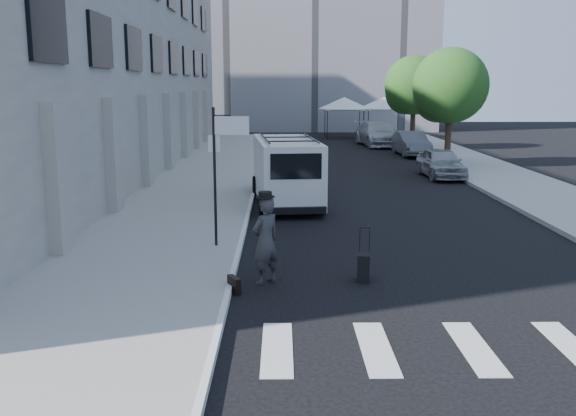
{
  "coord_description": "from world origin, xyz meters",
  "views": [
    {
      "loc": [
        -0.93,
        -12.75,
        4.21
      ],
      "look_at": [
        -0.77,
        2.26,
        1.3
      ],
      "focal_mm": 40.0,
      "sensor_mm": 36.0,
      "label": 1
    }
  ],
  "objects_px": {
    "parked_car_b": "(411,144)",
    "parked_car_c": "(378,134)",
    "suitcase": "(364,267)",
    "briefcase": "(234,285)",
    "parked_car_a": "(441,163)",
    "businessman": "(266,241)",
    "cargo_van": "(286,170)"
  },
  "relations": [
    {
      "from": "suitcase",
      "to": "parked_car_b",
      "type": "relative_size",
      "value": 0.27
    },
    {
      "from": "businessman",
      "to": "parked_car_c",
      "type": "bearing_deg",
      "value": -144.53
    },
    {
      "from": "suitcase",
      "to": "businessman",
      "type": "bearing_deg",
      "value": -166.17
    },
    {
      "from": "businessman",
      "to": "parked_car_b",
      "type": "xyz_separation_m",
      "value": [
        8.07,
        24.82,
        -0.22
      ]
    },
    {
      "from": "parked_car_a",
      "to": "parked_car_c",
      "type": "distance_m",
      "value": 15.2
    },
    {
      "from": "parked_car_a",
      "to": "parked_car_b",
      "type": "bearing_deg",
      "value": 85.4
    },
    {
      "from": "businessman",
      "to": "briefcase",
      "type": "distance_m",
      "value": 1.18
    },
    {
      "from": "suitcase",
      "to": "cargo_van",
      "type": "distance_m",
      "value": 9.4
    },
    {
      "from": "suitcase",
      "to": "parked_car_c",
      "type": "bearing_deg",
      "value": 90.73
    },
    {
      "from": "businessman",
      "to": "parked_car_a",
      "type": "height_order",
      "value": "businessman"
    },
    {
      "from": "briefcase",
      "to": "parked_car_c",
      "type": "xyz_separation_m",
      "value": [
        7.6,
        31.56,
        0.66
      ]
    },
    {
      "from": "suitcase",
      "to": "parked_car_b",
      "type": "bearing_deg",
      "value": 86.14
    },
    {
      "from": "parked_car_a",
      "to": "cargo_van",
      "type": "bearing_deg",
      "value": -139.95
    },
    {
      "from": "briefcase",
      "to": "cargo_van",
      "type": "relative_size",
      "value": 0.07
    },
    {
      "from": "parked_car_b",
      "to": "parked_car_a",
      "type": "bearing_deg",
      "value": -95.4
    },
    {
      "from": "businessman",
      "to": "briefcase",
      "type": "relative_size",
      "value": 4.27
    },
    {
      "from": "cargo_van",
      "to": "parked_car_b",
      "type": "relative_size",
      "value": 1.44
    },
    {
      "from": "suitcase",
      "to": "briefcase",
      "type": "bearing_deg",
      "value": -154.27
    },
    {
      "from": "cargo_van",
      "to": "businessman",
      "type": "bearing_deg",
      "value": -98.77
    },
    {
      "from": "parked_car_b",
      "to": "suitcase",
      "type": "bearing_deg",
      "value": -106.11
    },
    {
      "from": "parked_car_b",
      "to": "parked_car_c",
      "type": "bearing_deg",
      "value": 97.62
    },
    {
      "from": "businessman",
      "to": "parked_car_a",
      "type": "bearing_deg",
      "value": -157.66
    },
    {
      "from": "parked_car_b",
      "to": "parked_car_c",
      "type": "xyz_separation_m",
      "value": [
        -1.1,
        6.1,
        0.11
      ]
    },
    {
      "from": "parked_car_a",
      "to": "parked_car_b",
      "type": "height_order",
      "value": "parked_car_b"
    },
    {
      "from": "businessman",
      "to": "cargo_van",
      "type": "bearing_deg",
      "value": -134.9
    },
    {
      "from": "briefcase",
      "to": "parked_car_a",
      "type": "bearing_deg",
      "value": 35.23
    },
    {
      "from": "suitcase",
      "to": "parked_car_c",
      "type": "relative_size",
      "value": 0.2
    },
    {
      "from": "suitcase",
      "to": "parked_car_c",
      "type": "xyz_separation_m",
      "value": [
        4.85,
        30.77,
        0.52
      ]
    },
    {
      "from": "cargo_van",
      "to": "parked_car_b",
      "type": "height_order",
      "value": "cargo_van"
    },
    {
      "from": "briefcase",
      "to": "suitcase",
      "type": "height_order",
      "value": "suitcase"
    },
    {
      "from": "briefcase",
      "to": "cargo_van",
      "type": "bearing_deg",
      "value": 55.5
    },
    {
      "from": "parked_car_b",
      "to": "businessman",
      "type": "bearing_deg",
      "value": -110.57
    }
  ]
}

